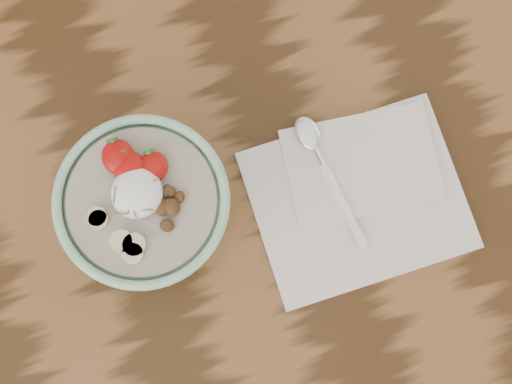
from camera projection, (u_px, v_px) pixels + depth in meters
The scene contains 4 objects.
table at pixel (278, 163), 96.94cm from camera, with size 160.00×90.00×75.00cm.
breakfast_bowl at pixel (146, 206), 79.98cm from camera, with size 19.18×19.18×12.93cm.
napkin at pixel (359, 193), 86.20cm from camera, with size 25.47×21.63×1.53cm.
spoon at pixel (317, 151), 85.75cm from camera, with size 3.70×17.57×0.91cm.
Camera 1 is at (-9.51, -17.72, 160.66)cm, focal length 50.00 mm.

